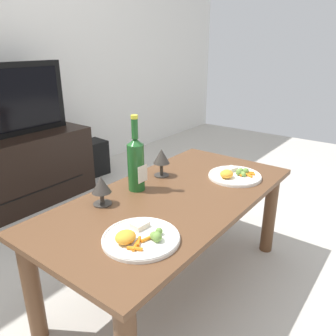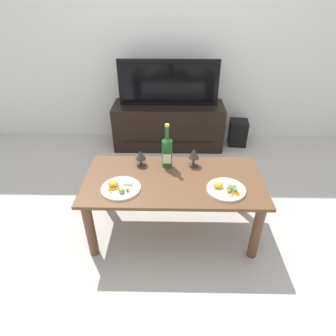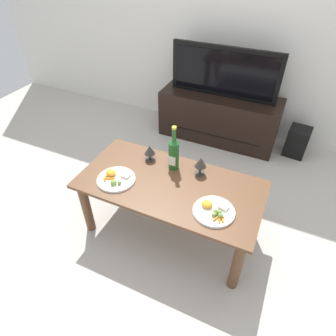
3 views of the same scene
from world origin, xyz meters
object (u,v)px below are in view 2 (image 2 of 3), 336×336
(tv_stand, at_px, (168,126))
(goblet_left, at_px, (141,156))
(tv_screen, at_px, (168,83))
(floor_speaker, at_px, (238,133))
(dinner_plate_left, at_px, (120,188))
(dinner_plate_right, at_px, (226,189))
(goblet_right, at_px, (194,155))
(dining_table, at_px, (173,189))
(wine_bottle, at_px, (167,151))

(tv_stand, relative_size, goblet_left, 10.12)
(tv_screen, relative_size, floor_speaker, 3.55)
(dinner_plate_left, distance_m, dinner_plate_right, 0.73)
(dinner_plate_left, bearing_deg, floor_speaker, 54.34)
(floor_speaker, bearing_deg, goblet_right, -110.60)
(goblet_left, bearing_deg, dinner_plate_right, -27.04)
(goblet_left, xyz_separation_m, goblet_right, (0.41, 0.00, 0.02))
(floor_speaker, bearing_deg, tv_stand, -171.98)
(goblet_right, relative_size, dinner_plate_right, 0.54)
(tv_stand, relative_size, dinner_plate_left, 4.68)
(dining_table, xyz_separation_m, tv_screen, (-0.06, 1.46, 0.37))
(goblet_left, bearing_deg, wine_bottle, -3.42)
(tv_stand, relative_size, floor_speaker, 4.10)
(floor_speaker, relative_size, dinner_plate_left, 1.14)
(tv_stand, height_order, wine_bottle, wine_bottle)
(goblet_right, bearing_deg, dining_table, -129.71)
(wine_bottle, distance_m, goblet_right, 0.21)
(goblet_right, bearing_deg, goblet_left, 180.00)
(dining_table, relative_size, dinner_plate_right, 4.84)
(goblet_right, bearing_deg, floor_speaker, 63.81)
(dining_table, xyz_separation_m, floor_speaker, (0.80, 1.50, -0.26))
(tv_screen, height_order, dinner_plate_left, tv_screen)
(tv_screen, bearing_deg, wine_bottle, -89.50)
(tv_stand, distance_m, wine_bottle, 1.34)
(dining_table, relative_size, dinner_plate_left, 4.73)
(dinner_plate_left, bearing_deg, tv_stand, 79.10)
(dinner_plate_left, bearing_deg, goblet_right, 31.13)
(wine_bottle, relative_size, dinner_plate_left, 1.29)
(tv_stand, xyz_separation_m, goblet_right, (0.22, -1.27, 0.34))
(tv_stand, bearing_deg, dining_table, -87.61)
(tv_stand, xyz_separation_m, tv_screen, (0.00, -0.00, 0.52))
(wine_bottle, relative_size, dinner_plate_right, 1.32)
(dining_table, bearing_deg, wine_bottle, 105.90)
(dining_table, distance_m, floor_speaker, 1.72)
(dining_table, relative_size, floor_speaker, 4.14)
(floor_speaker, bearing_deg, wine_bottle, -117.11)
(dinner_plate_left, height_order, dinner_plate_right, dinner_plate_left)
(wine_bottle, bearing_deg, dinner_plate_right, -36.30)
(dinner_plate_left, relative_size, dinner_plate_right, 1.02)
(dining_table, height_order, goblet_left, goblet_left)
(wine_bottle, height_order, goblet_right, wine_bottle)
(goblet_right, xyz_separation_m, dinner_plate_left, (-0.52, -0.32, -0.09))
(tv_stand, bearing_deg, goblet_left, -98.65)
(wine_bottle, bearing_deg, goblet_left, 176.58)
(tv_screen, distance_m, dinner_plate_right, 1.66)
(floor_speaker, height_order, dinner_plate_left, dinner_plate_left)
(tv_screen, xyz_separation_m, wine_bottle, (0.01, -1.28, -0.14))
(dining_table, xyz_separation_m, goblet_left, (-0.25, 0.19, 0.17))
(goblet_left, xyz_separation_m, dinner_plate_right, (0.62, -0.31, -0.07))
(tv_stand, bearing_deg, goblet_right, -80.38)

